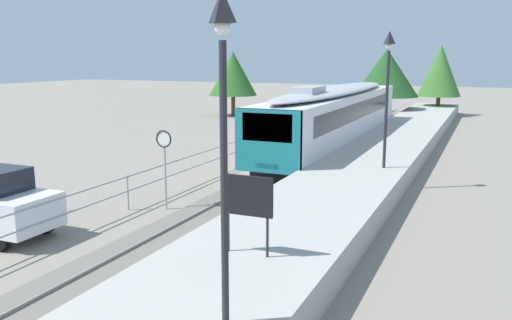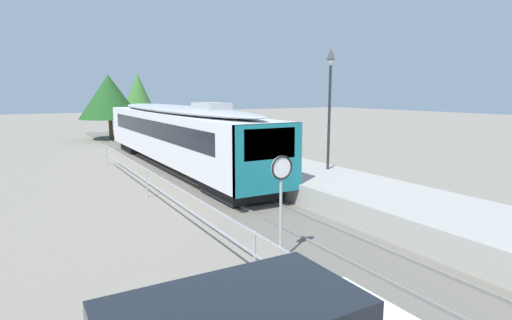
% 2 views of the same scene
% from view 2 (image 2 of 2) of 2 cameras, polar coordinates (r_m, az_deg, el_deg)
% --- Properties ---
extents(ground_plane, '(160.00, 160.00, 0.00)m').
position_cam_2_polar(ground_plane, '(18.81, -14.72, -4.30)').
color(ground_plane, gray).
extents(track_rails, '(3.20, 60.00, 0.14)m').
position_cam_2_polar(track_rails, '(19.77, -6.30, -3.29)').
color(track_rails, '#6B665B').
rests_on(track_rails, ground).
extents(commuter_train, '(2.82, 20.52, 3.74)m').
position_cam_2_polar(commuter_train, '(23.88, -11.05, 3.90)').
color(commuter_train, silver).
rests_on(commuter_train, track_rails).
extents(station_platform, '(3.90, 60.00, 0.90)m').
position_cam_2_polar(station_platform, '(21.17, 1.76, -1.25)').
color(station_platform, '#A8A59E').
rests_on(station_platform, ground).
extents(platform_lamp_mid_platform, '(0.34, 0.34, 5.35)m').
position_cam_2_polar(platform_lamp_mid_platform, '(18.63, 10.22, 10.07)').
color(platform_lamp_mid_platform, '#232328').
rests_on(platform_lamp_mid_platform, station_platform).
extents(speed_limit_sign, '(0.61, 0.10, 2.81)m').
position_cam_2_polar(speed_limit_sign, '(10.24, 3.55, -3.13)').
color(speed_limit_sign, '#9EA0A5').
rests_on(speed_limit_sign, ground).
extents(carpark_fence, '(0.06, 36.06, 1.25)m').
position_cam_2_polar(carpark_fence, '(9.50, -0.19, -11.77)').
color(carpark_fence, '#9EA0A5').
rests_on(carpark_fence, ground).
extents(tree_behind_station_far, '(5.49, 5.49, 5.97)m').
position_cam_2_polar(tree_behind_station_far, '(40.44, -19.69, 8.24)').
color(tree_behind_station_far, brown).
rests_on(tree_behind_station_far, ground).
extents(tree_distant_left, '(3.81, 3.81, 6.39)m').
position_cam_2_polar(tree_distant_left, '(46.16, -16.02, 8.62)').
color(tree_distant_left, brown).
rests_on(tree_distant_left, ground).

